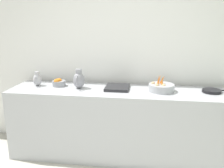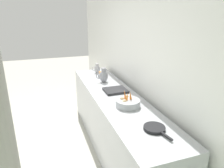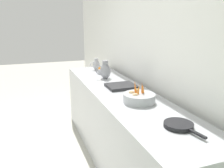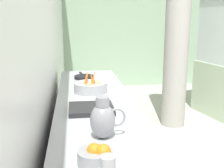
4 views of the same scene
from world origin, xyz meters
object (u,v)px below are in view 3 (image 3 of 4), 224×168
(metal_pitcher_tall, at_px, (105,71))
(vegetable_colander, at_px, (139,98))
(orange_bowl, at_px, (103,71))
(metal_pitcher_short, at_px, (96,65))
(skillet_on_counter, at_px, (179,125))

(metal_pitcher_tall, bearing_deg, vegetable_colander, 90.33)
(orange_bowl, relative_size, metal_pitcher_tall, 0.70)
(orange_bowl, xyz_separation_m, metal_pitcher_short, (0.02, -0.29, 0.04))
(vegetable_colander, xyz_separation_m, orange_bowl, (-0.06, -1.36, -0.01))
(orange_bowl, xyz_separation_m, metal_pitcher_tall, (0.07, 0.30, 0.07))
(vegetable_colander, height_order, metal_pitcher_short, vegetable_colander)
(metal_pitcher_short, distance_m, skillet_on_counter, 2.27)
(vegetable_colander, distance_m, orange_bowl, 1.36)
(orange_bowl, distance_m, skillet_on_counter, 1.98)
(metal_pitcher_short, bearing_deg, metal_pitcher_tall, 85.79)
(vegetable_colander, distance_m, metal_pitcher_tall, 1.06)
(metal_pitcher_short, height_order, skillet_on_counter, metal_pitcher_short)
(metal_pitcher_short, xyz_separation_m, skillet_on_counter, (-0.00, 2.27, -0.07))
(metal_pitcher_tall, xyz_separation_m, skillet_on_counter, (-0.05, 1.68, -0.10))
(metal_pitcher_tall, height_order, skillet_on_counter, metal_pitcher_tall)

